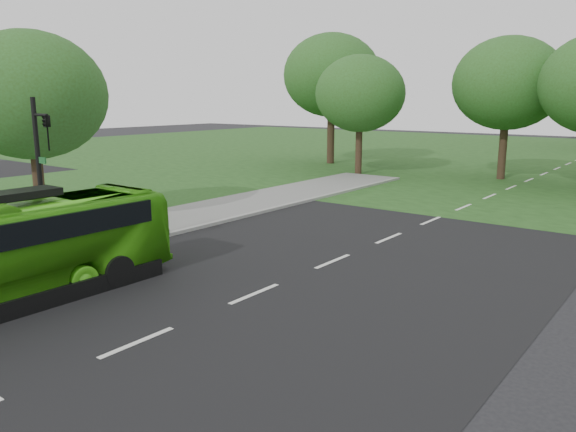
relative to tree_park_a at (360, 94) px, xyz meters
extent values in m
plane|color=black|center=(10.62, -25.72, -5.67)|extent=(160.00, 160.00, 0.00)
cube|color=black|center=(10.62, -5.72, -5.66)|extent=(14.00, 120.00, 0.01)
cube|color=black|center=(10.62, -11.72, -5.66)|extent=(80.00, 12.00, 0.01)
cube|color=silver|center=(10.62, -10.72, -5.65)|extent=(0.15, 90.00, 0.01)
cube|color=#1F4416|center=(10.62, 19.28, -5.66)|extent=(120.00, 60.00, 0.01)
cube|color=#1F4416|center=(-9.38, -20.72, -5.66)|extent=(18.00, 60.00, 0.01)
cylinder|color=black|center=(0.00, 0.00, -4.09)|extent=(0.48, 0.48, 3.17)
ellipsoid|color=#2A4D19|center=(0.00, 0.00, 0.01)|extent=(6.29, 6.29, 5.35)
cylinder|color=black|center=(8.93, 3.68, -3.94)|extent=(0.52, 0.52, 3.46)
ellipsoid|color=#2A4D19|center=(8.93, 3.68, 0.64)|extent=(7.13, 7.13, 6.06)
cylinder|color=black|center=(-5.39, 4.60, -3.65)|extent=(0.61, 0.61, 4.04)
ellipsoid|color=#2A4D19|center=(-5.39, 4.60, 1.53)|extent=(7.91, 7.91, 6.73)
cylinder|color=black|center=(-1.93, -22.89, -4.15)|extent=(0.46, 0.46, 3.05)
ellipsoid|color=#2A4D19|center=(-1.93, -22.89, -0.20)|extent=(6.06, 6.06, 5.15)
cylinder|color=black|center=(3.42, -25.72, -2.97)|extent=(0.15, 0.15, 5.39)
cylinder|color=black|center=(3.79, -25.72, -0.82)|extent=(0.76, 0.09, 0.09)
imported|color=black|center=(4.06, -25.72, -1.36)|extent=(0.20, 0.23, 1.08)
cube|color=#195926|center=(3.58, -25.72, -2.22)|extent=(0.54, 0.04, 0.19)
camera|label=1|loc=(20.37, -34.94, -0.32)|focal=35.00mm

